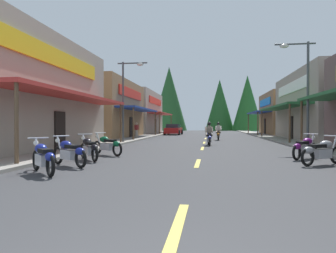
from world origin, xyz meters
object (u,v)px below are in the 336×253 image
Objects in this scene: streetlamp_right at (301,79)px; motorcycle_parked_left_3 at (107,145)px; rider_cruising_lead at (209,136)px; motorcycle_parked_left_2 at (89,148)px; pedestrian_browsing at (137,129)px; motorcycle_parked_right_2 at (322,151)px; rider_cruising_trailing at (218,133)px; parked_car_curbside at (174,129)px; motorcycle_parked_left_0 at (43,157)px; motorcycle_parked_right_3 at (305,147)px; motorcycle_parked_left_1 at (69,152)px; streetlamp_left at (128,90)px.

motorcycle_parked_left_3 is at bearing -154.42° from streetlamp_right.
motorcycle_parked_left_2 is at bearing 148.99° from rider_cruising_lead.
pedestrian_browsing is (-2.51, 18.19, 0.41)m from motorcycle_parked_left_2.
motorcycle_parked_right_2 is 8.80m from motorcycle_parked_left_3.
motorcycle_parked_left_3 is 14.75m from rider_cruising_trailing.
rider_cruising_trailing reaches higher than pedestrian_browsing.
motorcycle_parked_left_2 is 0.39× the size of parked_car_curbside.
streetlamp_right is 17.26m from pedestrian_browsing.
motorcycle_parked_left_0 is at bearing 122.67° from motorcycle_parked_left_3.
streetlamp_right is 2.83× the size of rider_cruising_lead.
motorcycle_parked_right_3 is at bearing -155.49° from rider_cruising_lead.
rider_cruising_lead is at bearing -88.88° from motorcycle_parked_left_3.
motorcycle_parked_left_2 is 18.36m from pedestrian_browsing.
motorcycle_parked_left_0 is at bearing -178.11° from parked_car_curbside.
rider_cruising_lead is 6.69m from rider_cruising_trailing.
motorcycle_parked_right_3 is 0.79× the size of rider_cruising_lead.
pedestrian_browsing is at bearing 34.64° from rider_cruising_lead.
motorcycle_parked_left_1 is 0.85× the size of rider_cruising_trailing.
motorcycle_parked_left_1 is 1.06× the size of motorcycle_parked_left_2.
parked_car_curbside reaches higher than motorcycle_parked_left_1.
rider_cruising_lead reaches higher than motorcycle_parked_left_3.
rider_cruising_trailing is 0.49× the size of parked_car_curbside.
streetlamp_left is 12.51m from motorcycle_parked_left_1.
parked_car_curbside is (-4.67, 19.00, 0.03)m from rider_cruising_lead.
motorcycle_parked_right_3 is 1.08× the size of pedestrian_browsing.
motorcycle_parked_left_2 is 0.80× the size of rider_cruising_lead.
motorcycle_parked_left_3 is (0.11, 1.88, 0.00)m from motorcycle_parked_left_2.
motorcycle_parked_left_0 is 0.74× the size of rider_cruising_trailing.
rider_cruising_trailing is 1.37× the size of pedestrian_browsing.
motorcycle_parked_right_3 is (-1.25, -4.99, -3.48)m from streetlamp_right.
streetlamp_left is at bearing 161.70° from streetlamp_right.
rider_cruising_trailing is at bearing 53.19° from motorcycle_parked_right_3.
rider_cruising_trailing is at bearing 115.82° from streetlamp_right.
motorcycle_parked_right_3 is 0.93× the size of motorcycle_parked_left_1.
parked_car_curbside is (-0.08, 26.09, 0.20)m from motorcycle_parked_left_3.
pedestrian_browsing is at bearing -38.14° from motorcycle_parked_left_0.
rider_cruising_trailing is (-3.14, 14.06, 0.17)m from motorcycle_parked_right_3.
motorcycle_parked_left_1 is 29.73m from parked_car_curbside.
motorcycle_parked_left_2 is at bearing -146.42° from streetlamp_right.
motorcycle_parked_left_0 is at bearing 164.64° from motorcycle_parked_right_2.
motorcycle_parked_left_2 is (-9.86, -6.55, -3.48)m from streetlamp_right.
streetlamp_left is at bearing -32.68° from motorcycle_parked_left_2.
motorcycle_parked_left_3 is (-8.51, 0.32, 0.00)m from motorcycle_parked_right_3.
streetlamp_left reaches higher than motorcycle_parked_left_0.
motorcycle_parked_left_0 is (-8.66, -3.06, 0.00)m from motorcycle_parked_right_2.
parked_car_curbside reaches higher than motorcycle_parked_left_3.
rider_cruising_lead is at bearing -78.87° from motorcycle_parked_left_1.
motorcycle_parked_left_1 is 1.16× the size of pedestrian_browsing.
motorcycle_parked_left_3 is (1.32, -8.34, -3.43)m from streetlamp_left.
motorcycle_parked_left_0 is 31.31m from parked_car_curbside.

